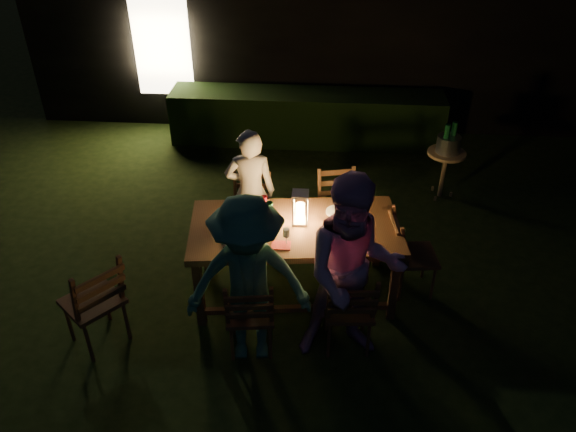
# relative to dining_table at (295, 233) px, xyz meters

# --- Properties ---
(garden_envelope) EXTENTS (40.00, 40.00, 3.20)m
(garden_envelope) POSITION_rel_dining_table_xyz_m (0.43, 6.03, 0.80)
(garden_envelope) COLOR black
(garden_envelope) RESTS_ON ground
(dining_table) EXTENTS (2.18, 1.27, 0.86)m
(dining_table) POSITION_rel_dining_table_xyz_m (0.00, 0.00, 0.00)
(dining_table) COLOR #51301B
(dining_table) RESTS_ON ground
(chair_near_left) EXTENTS (0.48, 0.51, 0.96)m
(chair_near_left) POSITION_rel_dining_table_xyz_m (-0.35, -0.82, -0.49)
(chair_near_left) COLOR #51301B
(chair_near_left) RESTS_ON ground
(chair_near_right) EXTENTS (0.48, 0.51, 0.99)m
(chair_near_right) POSITION_rel_dining_table_xyz_m (0.54, -0.71, -0.47)
(chair_near_right) COLOR #51301B
(chair_near_right) RESTS_ON ground
(chair_far_left) EXTENTS (0.45, 0.48, 0.97)m
(chair_far_left) POSITION_rel_dining_table_xyz_m (-0.54, 0.71, -0.48)
(chair_far_left) COLOR #51301B
(chair_far_left) RESTS_ON ground
(chair_far_right) EXTENTS (0.54, 0.56, 0.99)m
(chair_far_right) POSITION_rel_dining_table_xyz_m (0.45, 0.83, -0.48)
(chair_far_right) COLOR #51301B
(chair_far_right) RESTS_ON ground
(chair_end) EXTENTS (0.52, 0.49, 0.98)m
(chair_end) POSITION_rel_dining_table_xyz_m (1.22, 0.15, -0.48)
(chair_end) COLOR #51301B
(chair_end) RESTS_ON ground
(chair_spare) EXTENTS (0.70, 0.70, 1.08)m
(chair_spare) POSITION_rel_dining_table_xyz_m (-1.80, -0.84, -0.45)
(chair_spare) COLOR #51301B
(chair_spare) RESTS_ON ground
(person_house_side) EXTENTS (0.59, 0.43, 1.52)m
(person_house_side) POSITION_rel_dining_table_xyz_m (-0.55, 0.76, -0.02)
(person_house_side) COLOR beige
(person_house_side) RESTS_ON ground
(person_opp_right) EXTENTS (0.99, 0.81, 1.87)m
(person_opp_right) POSITION_rel_dining_table_xyz_m (0.55, -0.76, 0.16)
(person_opp_right) COLOR #C587BA
(person_opp_right) RESTS_ON ground
(person_opp_left) EXTENTS (1.16, 0.76, 1.70)m
(person_opp_left) POSITION_rel_dining_table_xyz_m (-0.35, -0.87, 0.07)
(person_opp_left) COLOR #3A745D
(person_opp_left) RESTS_ON ground
(lantern) EXTENTS (0.16, 0.16, 0.35)m
(lantern) POSITION_rel_dining_table_xyz_m (0.04, 0.06, 0.24)
(lantern) COLOR white
(lantern) RESTS_ON dining_table
(plate_far_left) EXTENTS (0.25, 0.25, 0.01)m
(plate_far_left) POSITION_rel_dining_table_xyz_m (-0.57, 0.15, 0.09)
(plate_far_left) COLOR white
(plate_far_left) RESTS_ON dining_table
(plate_near_left) EXTENTS (0.25, 0.25, 0.01)m
(plate_near_left) POSITION_rel_dining_table_xyz_m (-0.52, -0.29, 0.09)
(plate_near_left) COLOR white
(plate_near_left) RESTS_ON dining_table
(plate_far_right) EXTENTS (0.25, 0.25, 0.01)m
(plate_far_right) POSITION_rel_dining_table_xyz_m (0.42, 0.27, 0.09)
(plate_far_right) COLOR white
(plate_far_right) RESTS_ON dining_table
(plate_near_right) EXTENTS (0.25, 0.25, 0.01)m
(plate_near_right) POSITION_rel_dining_table_xyz_m (0.47, -0.16, 0.09)
(plate_near_right) COLOR white
(plate_near_right) RESTS_ON dining_table
(wineglass_a) EXTENTS (0.06, 0.06, 0.18)m
(wineglass_a) POSITION_rel_dining_table_xyz_m (-0.33, 0.24, 0.17)
(wineglass_a) COLOR #59070F
(wineglass_a) RESTS_ON dining_table
(wineglass_b) EXTENTS (0.06, 0.06, 0.18)m
(wineglass_b) POSITION_rel_dining_table_xyz_m (-0.70, -0.21, 0.17)
(wineglass_b) COLOR #59070F
(wineglass_b) RESTS_ON dining_table
(wineglass_c) EXTENTS (0.06, 0.06, 0.18)m
(wineglass_c) POSITION_rel_dining_table_xyz_m (0.33, -0.24, 0.17)
(wineglass_c) COLOR #59070F
(wineglass_c) RESTS_ON dining_table
(wineglass_d) EXTENTS (0.06, 0.06, 0.18)m
(wineglass_d) POSITION_rel_dining_table_xyz_m (0.59, 0.25, 0.17)
(wineglass_d) COLOR #59070F
(wineglass_d) RESTS_ON dining_table
(wineglass_e) EXTENTS (0.06, 0.06, 0.18)m
(wineglass_e) POSITION_rel_dining_table_xyz_m (-0.06, -0.31, 0.17)
(wineglass_e) COLOR silver
(wineglass_e) RESTS_ON dining_table
(bottle_table) EXTENTS (0.07, 0.07, 0.28)m
(bottle_table) POSITION_rel_dining_table_xyz_m (-0.25, -0.03, 0.23)
(bottle_table) COLOR #0F471E
(bottle_table) RESTS_ON dining_table
(napkin_left) EXTENTS (0.18, 0.14, 0.01)m
(napkin_left) POSITION_rel_dining_table_xyz_m (-0.11, -0.34, 0.09)
(napkin_left) COLOR red
(napkin_left) RESTS_ON dining_table
(napkin_right) EXTENTS (0.18, 0.14, 0.01)m
(napkin_right) POSITION_rel_dining_table_xyz_m (0.58, -0.23, 0.09)
(napkin_right) COLOR red
(napkin_right) RESTS_ON dining_table
(phone) EXTENTS (0.14, 0.07, 0.01)m
(phone) POSITION_rel_dining_table_xyz_m (-0.58, -0.37, 0.09)
(phone) COLOR black
(phone) RESTS_ON dining_table
(side_table) EXTENTS (0.49, 0.49, 0.66)m
(side_table) POSITION_rel_dining_table_xyz_m (1.83, 2.09, -0.19)
(side_table) COLOR olive
(side_table) RESTS_ON ground
(ice_bucket) EXTENTS (0.30, 0.30, 0.22)m
(ice_bucket) POSITION_rel_dining_table_xyz_m (1.83, 2.09, -0.00)
(ice_bucket) COLOR #A5A8AD
(ice_bucket) RESTS_ON side_table
(bottle_bucket_a) EXTENTS (0.07, 0.07, 0.32)m
(bottle_bucket_a) POSITION_rel_dining_table_xyz_m (1.78, 2.05, 0.05)
(bottle_bucket_a) COLOR #0F471E
(bottle_bucket_a) RESTS_ON side_table
(bottle_bucket_b) EXTENTS (0.07, 0.07, 0.32)m
(bottle_bucket_b) POSITION_rel_dining_table_xyz_m (1.88, 2.13, 0.05)
(bottle_bucket_b) COLOR #0F471E
(bottle_bucket_b) RESTS_ON side_table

